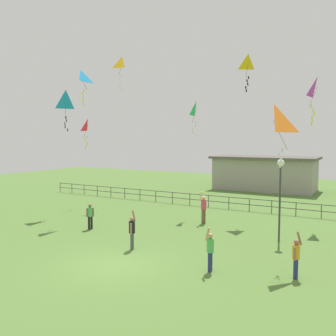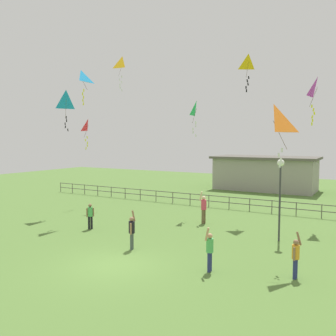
% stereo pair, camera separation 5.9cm
% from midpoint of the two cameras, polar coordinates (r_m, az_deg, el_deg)
% --- Properties ---
extents(ground_plane, '(80.00, 80.00, 0.00)m').
position_cam_midpoint_polar(ground_plane, '(15.63, -8.68, -15.16)').
color(ground_plane, '#517533').
extents(lamppost, '(0.36, 0.36, 4.27)m').
position_cam_midpoint_polar(lamppost, '(19.12, 17.52, -2.09)').
color(lamppost, '#38383D').
rests_on(lamppost, ground_plane).
extents(person_0, '(0.33, 0.46, 1.77)m').
position_cam_midpoint_polar(person_0, '(14.62, 19.80, -13.10)').
color(person_0, navy).
rests_on(person_0, ground_plane).
extents(person_1, '(0.31, 0.38, 1.52)m').
position_cam_midpoint_polar(person_1, '(21.53, -12.49, -7.33)').
color(person_1, black).
rests_on(person_1, ground_plane).
extents(person_2, '(0.29, 0.50, 1.87)m').
position_cam_midpoint_polar(person_2, '(17.31, -5.91, -9.94)').
color(person_2, '#3F4C47').
rests_on(person_2, ground_plane).
extents(person_4, '(0.41, 0.53, 2.05)m').
position_cam_midpoint_polar(person_4, '(22.52, 5.67, -6.31)').
color(person_4, brown).
rests_on(person_4, ground_plane).
extents(person_5, '(0.29, 0.48, 1.83)m').
position_cam_midpoint_polar(person_5, '(14.58, 6.68, -12.80)').
color(person_5, navy).
rests_on(person_5, ground_plane).
extents(kite_0, '(1.02, 1.03, 2.41)m').
position_cam_midpoint_polar(kite_0, '(25.26, 12.70, 16.05)').
color(kite_0, yellow).
extents(kite_1, '(0.83, 1.04, 2.91)m').
position_cam_midpoint_polar(kite_1, '(26.51, -16.15, 10.37)').
color(kite_1, '#198CD1').
extents(kite_2, '(0.54, 0.80, 2.50)m').
position_cam_midpoint_polar(kite_2, '(25.02, 4.51, 9.30)').
color(kite_2, '#1EB759').
extents(kite_4, '(0.91, 1.03, 2.84)m').
position_cam_midpoint_polar(kite_4, '(30.68, -7.47, 16.06)').
color(kite_4, yellow).
extents(kite_5, '(1.11, 0.80, 2.44)m').
position_cam_midpoint_polar(kite_5, '(29.19, -12.83, 6.56)').
color(kite_5, red).
extents(kite_6, '(0.75, 1.13, 2.97)m').
position_cam_midpoint_polar(kite_6, '(24.24, 22.78, 11.70)').
color(kite_6, '#B22DB2').
extents(kite_7, '(0.83, 1.11, 2.27)m').
position_cam_midpoint_polar(kite_7, '(24.95, -13.92, 13.79)').
color(kite_7, '#198CD1').
extents(kite_8, '(1.28, 1.37, 2.66)m').
position_cam_midpoint_polar(kite_8, '(16.15, 16.54, 7.13)').
color(kite_8, orange).
extents(waterfront_railing, '(36.01, 0.06, 0.95)m').
position_cam_midpoint_polar(waterfront_railing, '(27.59, 9.27, -5.18)').
color(waterfront_railing, '#4C4742').
rests_on(waterfront_railing, ground_plane).
extents(pavilion_building, '(10.60, 5.49, 3.53)m').
position_cam_midpoint_polar(pavilion_building, '(38.88, 15.26, -0.76)').
color(pavilion_building, gray).
rests_on(pavilion_building, ground_plane).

